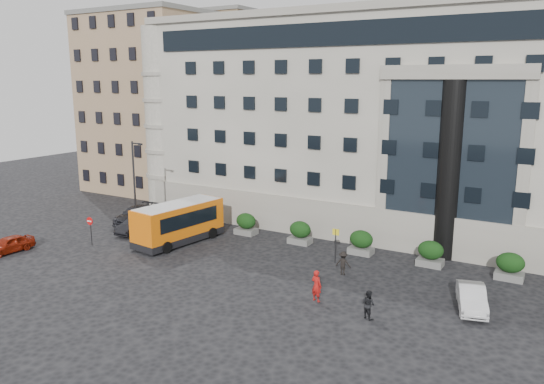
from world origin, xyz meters
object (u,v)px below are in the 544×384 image
Objects in this scene: hedge_b at (300,232)px; parked_car_a at (9,244)px; parked_car_c at (135,215)px; pedestrian_a at (316,286)px; hedge_c at (361,242)px; pedestrian_b at (368,304)px; parked_car_d at (203,207)px; white_taxi at (472,298)px; hedge_a at (246,224)px; no_entry_sign at (90,225)px; minibus at (179,221)px; street_lamp at (135,184)px; bus_stop_sign at (336,240)px; pedestrian_c at (343,263)px; red_truck at (230,187)px; hedge_d at (431,253)px; parked_car_b at (138,224)px; hedge_e at (510,266)px.

parked_car_a is (-18.20, -13.28, -0.28)m from hedge_b.
pedestrian_a reaches higher than parked_car_c.
pedestrian_b is at bearing -67.03° from hedge_c.
parked_car_d is 2.47× the size of pedestrian_a.
white_taxi is at bearing -34.07° from hedge_c.
hedge_a is 12.64m from no_entry_sign.
minibus is at bearing 36.69° from no_entry_sign.
white_taxi is at bearing -142.66° from pedestrian_a.
no_entry_sign reaches higher than parked_car_d.
street_lamp is at bearing -170.83° from minibus.
street_lamp reaches higher than parked_car_c.
hedge_c is at bearing 72.18° from bus_stop_sign.
pedestrian_c is (14.37, -0.06, -0.97)m from minibus.
parked_car_a is at bearing -150.43° from hedge_c.
red_truck reaches higher than pedestrian_b.
white_taxi is at bearing -39.97° from red_truck.
hedge_c is at bearing 180.00° from hedge_d.
white_taxi is at bearing -23.27° from hedge_b.
parked_car_d is (0.78, 8.06, -0.06)m from parked_car_b.
hedge_c is 0.73× the size of bus_stop_sign.
parked_car_c is at bearing -173.28° from hedge_b.
parked_car_a is 24.54m from pedestrian_a.
white_taxi is (14.28, -6.14, -0.24)m from hedge_b.
hedge_c is at bearing 26.51° from minibus.
hedge_b is 10.40m from hedge_d.
pedestrian_b is (14.75, -10.27, -0.11)m from hedge_a.
no_entry_sign reaches higher than hedge_d.
hedge_e is 28.57m from parked_car_d.
hedge_d reaches higher than parked_car_d.
parked_car_b is at bearing -0.90° from pedestrian_a.
street_lamp is at bearing -173.46° from bus_stop_sign.
street_lamp is at bearing -50.37° from parked_car_c.
parked_car_d is (0.57, -5.51, -0.95)m from red_truck.
hedge_c is 19.27m from street_lamp.
red_truck is 1.24× the size of parked_car_c.
minibus is 4.99m from parked_car_b.
hedge_c is 0.23× the size of street_lamp.
hedge_e is at bearing -3.45° from parked_car_c.
hedge_a is at bearing 2.96° from parked_car_c.
hedge_e reaches higher than parked_car_c.
no_entry_sign is 1.42× the size of pedestrian_c.
parked_car_a is (-4.00, -4.44, -1.01)m from no_entry_sign.
hedge_d is at bearing -99.89° from pedestrian_a.
parked_car_c is (-31.79, -1.91, -0.20)m from hedge_e.
parked_car_b is 2.27× the size of pedestrian_a.
pedestrian_b is (-4.73, -4.13, 0.13)m from white_taxi.
pedestrian_b is at bearing -34.85° from hedge_a.
minibus reaches higher than pedestrian_a.
bus_stop_sign is at bearing 6.54° from street_lamp.
hedge_d is 0.30× the size of red_truck.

